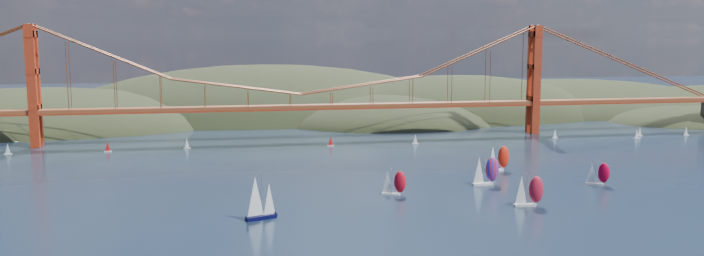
% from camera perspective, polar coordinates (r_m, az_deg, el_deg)
% --- Properties ---
extents(ground, '(1200.00, 1200.00, 0.00)m').
position_cam_1_polar(ground, '(160.21, 3.05, -10.59)').
color(ground, black).
rests_on(ground, ground).
extents(headlands, '(725.00, 225.00, 96.00)m').
position_cam_1_polar(headlands, '(438.16, 0.17, -0.47)').
color(headlands, black).
rests_on(headlands, ground).
extents(bridge, '(552.00, 12.00, 55.00)m').
position_cam_1_polar(bridge, '(329.98, -4.62, 4.60)').
color(bridge, brown).
rests_on(bridge, ground).
extents(sloop_navy, '(9.17, 6.78, 13.44)m').
position_cam_1_polar(sloop_navy, '(190.65, -7.70, -5.80)').
color(sloop_navy, black).
rests_on(sloop_navy, ground).
extents(racer_0, '(7.88, 5.01, 8.82)m').
position_cam_1_polar(racer_0, '(217.52, 3.46, -4.52)').
color(racer_0, white).
rests_on(racer_0, ground).
extents(racer_1, '(8.93, 3.73, 10.19)m').
position_cam_1_polar(racer_1, '(209.80, 14.45, -5.04)').
color(racer_1, silver).
rests_on(racer_1, ground).
extents(racer_2, '(7.81, 5.66, 8.78)m').
position_cam_1_polar(racer_2, '(245.82, 19.72, -3.54)').
color(racer_2, silver).
rests_on(racer_2, ground).
extents(racer_3, '(9.42, 4.90, 10.58)m').
position_cam_1_polar(racer_3, '(260.48, 12.04, -2.44)').
color(racer_3, white).
rests_on(racer_3, ground).
extents(racer_rwb, '(9.52, 3.99, 10.85)m').
position_cam_1_polar(racer_rwb, '(235.50, 11.02, -3.46)').
color(racer_rwb, white).
rests_on(racer_rwb, ground).
extents(distant_boat_1, '(3.00, 2.00, 4.70)m').
position_cam_1_polar(distant_boat_1, '(324.66, -26.70, -1.56)').
color(distant_boat_1, silver).
rests_on(distant_boat_1, ground).
extents(distant_boat_2, '(3.00, 2.00, 4.70)m').
position_cam_1_polar(distant_boat_2, '(314.44, -19.65, -1.46)').
color(distant_boat_2, silver).
rests_on(distant_boat_2, ground).
extents(distant_boat_3, '(3.00, 2.00, 4.70)m').
position_cam_1_polar(distant_boat_3, '(313.42, -13.56, -1.25)').
color(distant_boat_3, silver).
rests_on(distant_boat_3, ground).
extents(distant_boat_4, '(3.00, 2.00, 4.70)m').
position_cam_1_polar(distant_boat_4, '(349.72, 16.52, -0.43)').
color(distant_boat_4, silver).
rests_on(distant_boat_4, ground).
extents(distant_boat_5, '(3.00, 2.00, 4.70)m').
position_cam_1_polar(distant_boat_5, '(360.89, 22.58, -0.47)').
color(distant_boat_5, silver).
rests_on(distant_boat_5, ground).
extents(distant_boat_6, '(3.00, 2.00, 4.70)m').
position_cam_1_polar(distant_boat_6, '(371.05, 22.80, -0.27)').
color(distant_boat_6, silver).
rests_on(distant_boat_6, ground).
extents(distant_boat_7, '(3.00, 2.00, 4.70)m').
position_cam_1_polar(distant_boat_7, '(382.65, 26.03, -0.22)').
color(distant_boat_7, silver).
rests_on(distant_boat_7, ground).
extents(distant_boat_8, '(3.00, 2.00, 4.70)m').
position_cam_1_polar(distant_boat_8, '(318.79, 5.28, -0.92)').
color(distant_boat_8, silver).
rests_on(distant_boat_8, ground).
extents(distant_boat_9, '(3.00, 2.00, 4.70)m').
position_cam_1_polar(distant_boat_9, '(311.58, -1.78, -1.09)').
color(distant_boat_9, silver).
rests_on(distant_boat_9, ground).
extents(gull, '(0.90, 0.25, 0.17)m').
position_cam_1_polar(gull, '(176.13, -26.11, -1.04)').
color(gull, white).
rests_on(gull, ground).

